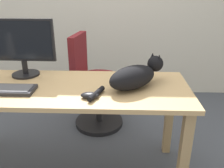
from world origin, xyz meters
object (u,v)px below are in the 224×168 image
at_px(monitor, 22,46).
at_px(keyboard, 0,89).
at_px(office_chair, 93,88).
at_px(cat, 135,76).
at_px(computer_mouse, 90,95).

distance_m(monitor, keyboard, 0.37).
xyz_separation_m(office_chair, keyboard, (-0.50, -0.77, 0.32)).
distance_m(office_chair, cat, 0.86).
bearing_deg(computer_mouse, keyboard, 172.69).
distance_m(monitor, cat, 0.84).
bearing_deg(keyboard, computer_mouse, -7.31).
distance_m(office_chair, keyboard, 0.98).
xyz_separation_m(office_chair, monitor, (-0.45, -0.48, 0.53)).
bearing_deg(keyboard, monitor, 79.75).
bearing_deg(office_chair, keyboard, -122.91).
height_order(office_chair, keyboard, office_chair).
relative_size(cat, computer_mouse, 4.42).
relative_size(keyboard, cat, 0.91).
bearing_deg(computer_mouse, cat, 32.57).
height_order(office_chair, cat, office_chair).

